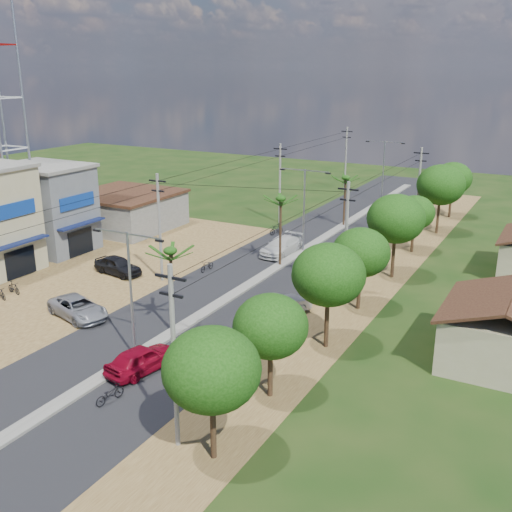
{
  "coord_description": "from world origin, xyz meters",
  "views": [
    {
      "loc": [
        22.32,
        -25.54,
        17.07
      ],
      "look_at": [
        1.16,
        13.38,
        3.0
      ],
      "focal_mm": 42.0,
      "sensor_mm": 36.0,
      "label": 1
    }
  ],
  "objects": [
    {
      "name": "utility_pole_e_a",
      "position": [
        7.5,
        -6.0,
        4.76
      ],
      "size": [
        1.6,
        0.24,
        9.0
      ],
      "color": "#605E56",
      "rests_on": "ground"
    },
    {
      "name": "streetlight_mid",
      "position": [
        0.0,
        25.0,
        4.79
      ],
      "size": [
        5.1,
        0.18,
        8.0
      ],
      "color": "gray",
      "rests_on": "ground"
    },
    {
      "name": "tree_east_e",
      "position": [
        9.6,
        22.0,
        5.09
      ],
      "size": [
        4.8,
        4.8,
        7.14
      ],
      "color": "black",
      "rests_on": "ground"
    },
    {
      "name": "tree_east_d",
      "position": [
        9.4,
        14.0,
        4.34
      ],
      "size": [
        4.2,
        4.2,
        6.13
      ],
      "color": "black",
      "rests_on": "ground"
    },
    {
      "name": "utility_pole_e_b",
      "position": [
        7.5,
        16.0,
        4.76
      ],
      "size": [
        1.6,
        0.24,
        9.0
      ],
      "color": "#605E56",
      "rests_on": "ground"
    },
    {
      "name": "tree_east_h",
      "position": [
        9.5,
        46.0,
        4.64
      ],
      "size": [
        4.4,
        4.4,
        6.52
      ],
      "color": "black",
      "rests_on": "ground"
    },
    {
      "name": "utility_pole_e_c",
      "position": [
        7.5,
        38.0,
        4.76
      ],
      "size": [
        1.6,
        0.24,
        9.0
      ],
      "color": "#605E56",
      "rests_on": "ground"
    },
    {
      "name": "dirt_shoulder_east",
      "position": [
        8.5,
        15.0,
        0.01
      ],
      "size": [
        5.0,
        90.0,
        0.03
      ],
      "primitive_type": "cube",
      "color": "#533D1C",
      "rests_on": "ground"
    },
    {
      "name": "tree_east_f",
      "position": [
        9.2,
        30.0,
        3.89
      ],
      "size": [
        3.8,
        3.8,
        5.52
      ],
      "color": "black",
      "rests_on": "ground"
    },
    {
      "name": "median",
      "position": [
        0.0,
        18.0,
        0.09
      ],
      "size": [
        1.0,
        90.0,
        0.18
      ],
      "primitive_type": "cube",
      "color": "#605E56",
      "rests_on": "ground"
    },
    {
      "name": "dirt_lot_west",
      "position": [
        -15.0,
        8.0,
        0.02
      ],
      "size": [
        18.0,
        46.0,
        0.04
      ],
      "primitive_type": "cube",
      "color": "#533D1C",
      "rests_on": "ground"
    },
    {
      "name": "streetlight_near",
      "position": [
        0.0,
        0.0,
        4.79
      ],
      "size": [
        5.1,
        0.18,
        8.0
      ],
      "color": "gray",
      "rests_on": "ground"
    },
    {
      "name": "moto_rider_west_a",
      "position": [
        -5.0,
        15.8,
        0.48
      ],
      "size": [
        0.69,
        1.84,
        0.96
      ],
      "primitive_type": "imported",
      "rotation": [
        0.0,
        0.0,
        -0.03
      ],
      "color": "black",
      "rests_on": "ground"
    },
    {
      "name": "road",
      "position": [
        0.0,
        15.0,
        0.02
      ],
      "size": [
        12.0,
        110.0,
        0.04
      ],
      "primitive_type": "cube",
      "color": "black",
      "rests_on": "ground"
    },
    {
      "name": "tree_east_a",
      "position": [
        9.5,
        -6.0,
        4.49
      ],
      "size": [
        4.4,
        4.4,
        6.37
      ],
      "color": "black",
      "rests_on": "ground"
    },
    {
      "name": "car_parked_dark",
      "position": [
        -11.26,
        11.44,
        0.78
      ],
      "size": [
        4.81,
        2.49,
        1.56
      ],
      "primitive_type": "imported",
      "rotation": [
        0.0,
        0.0,
        1.43
      ],
      "color": "black",
      "rests_on": "ground"
    },
    {
      "name": "car_red_near",
      "position": [
        1.5,
        -1.15,
        0.79
      ],
      "size": [
        2.7,
        4.9,
        1.58
      ],
      "primitive_type": "imported",
      "rotation": [
        0.0,
        0.0,
        2.95
      ],
      "color": "maroon",
      "rests_on": "ground"
    },
    {
      "name": "moto_rider_east",
      "position": [
        2.14,
        -4.67,
        0.48
      ],
      "size": [
        0.94,
        1.9,
        0.96
      ],
      "primitive_type": "imported",
      "rotation": [
        0.0,
        0.0,
        2.97
      ],
      "color": "black",
      "rests_on": "ground"
    },
    {
      "name": "moto_rider_west_b",
      "position": [
        -5.0,
        29.26,
        0.53
      ],
      "size": [
        1.14,
        1.84,
        1.07
      ],
      "primitive_type": "imported",
      "rotation": [
        0.0,
        0.0,
        -0.39
      ],
      "color": "black",
      "rests_on": "ground"
    },
    {
      "name": "car_parked_silver",
      "position": [
        -7.5,
        2.91,
        0.72
      ],
      "size": [
        5.62,
        3.68,
        1.44
      ],
      "primitive_type": "imported",
      "rotation": [
        0.0,
        0.0,
        1.3
      ],
      "color": "gray",
      "rests_on": "ground"
    },
    {
      "name": "ground",
      "position": [
        0.0,
        0.0,
        0.0
      ],
      "size": [
        160.0,
        160.0,
        0.0
      ],
      "primitive_type": "plane",
      "color": "black",
      "rests_on": "ground"
    },
    {
      "name": "tree_east_b",
      "position": [
        9.3,
        0.0,
        4.11
      ],
      "size": [
        4.0,
        4.0,
        5.83
      ],
      "color": "black",
      "rests_on": "ground"
    },
    {
      "name": "shophouse_grey",
      "position": [
        -21.98,
        14.0,
        4.16
      ],
      "size": [
        9.0,
        6.4,
        8.3
      ],
      "color": "#52565A",
      "rests_on": "ground"
    },
    {
      "name": "tree_east_g",
      "position": [
        9.8,
        38.0,
        5.24
      ],
      "size": [
        5.0,
        5.0,
        7.38
      ],
      "color": "black",
      "rests_on": "ground"
    },
    {
      "name": "streetlight_far",
      "position": [
        0.0,
        50.0,
        4.79
      ],
      "size": [
        5.1,
        0.18,
        8.0
      ],
      "color": "gray",
      "rests_on": "ground"
    },
    {
      "name": "utility_pole_w_b",
      "position": [
        -7.0,
        12.0,
        4.76
      ],
      "size": [
        1.6,
        0.24,
        9.0
      ],
      "color": "#605E56",
      "rests_on": "ground"
    },
    {
      "name": "utility_pole_w_c",
      "position": [
        -7.0,
        34.0,
        4.76
      ],
      "size": [
        1.6,
        0.24,
        9.0
      ],
      "color": "#605E56",
      "rests_on": "ground"
    },
    {
      "name": "palm_median_far",
      "position": [
        0.0,
        36.0,
        5.26
      ],
      "size": [
        2.0,
        2.0,
        5.85
      ],
      "color": "black",
      "rests_on": "ground"
    },
    {
      "name": "palm_median_near",
      "position": [
        0.0,
        4.0,
        5.54
      ],
      "size": [
        2.0,
        2.0,
        6.15
      ],
      "color": "black",
      "rests_on": "ground"
    },
    {
      "name": "house_east_near",
      "position": [
        20.0,
        10.0,
        2.39
      ],
      "size": [
        7.6,
        7.5,
        4.6
      ],
      "color": "#978E66",
      "rests_on": "ground"
    },
    {
      "name": "car_white_far",
      "position": [
        -1.5,
        23.29,
        0.8
      ],
      "size": [
        2.55,
        5.64,
        1.6
      ],
      "primitive_type": "imported",
      "rotation": [
        0.0,
        0.0,
        -0.06
      ],
      "color": "#B5B5B0",
      "rests_on": "ground"
    },
    {
      "name": "tree_east_c",
      "position": [
        9.7,
        7.0,
        4.86
      ],
      "size": [
        4.6,
        4.6,
        6.83
      ],
      "color": "black",
      "rests_on": "ground"
    },
    {
      "name": "low_shed",
      "position": [
        -21.0,
        24.0,
        1.97
      ],
      "size": [
        10.4,
        10.4,
        3.95
      ],
      "color": "#605E56",
      "rests_on": "ground"
    },
    {
      "name": "utility_pole_w_d",
      "position": [
        -7.0,
        55.0,
        4.76
      ],
      "size": [
        1.6,
        0.24,
        9.0
      ],
      "color": "#605E56",
      "rests_on": "ground"
    },
    {
      "name": "car_silver_mid",
      "position": [
        5.0,
        9.92,
        0.79
      ],
      "size": [
        3.31,
        5.08,
        1.58
      ],
      "primitive_type": "imported",
      "rotation": [
        0.0,
        0.0,
        2.77
      ],
      "color": "gray",
      "rests_on": "ground"
    },
    {
      "name": "palm_median_mid",
      "position": [
        0.0,
        20.0,
        5.9
      ],
      "size": [
        2.0,
        2.0,
        6.55
      ],
      "color": "black",
      "rests_on": "ground"
    }
  ]
}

